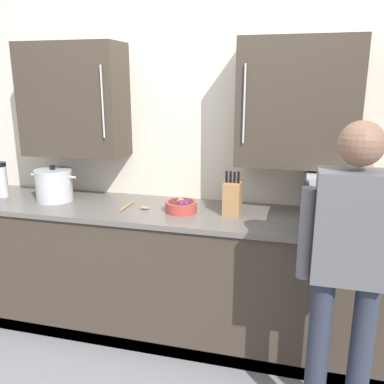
% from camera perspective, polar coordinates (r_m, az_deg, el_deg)
% --- Properties ---
extents(back_wall_tiled, '(4.24, 0.44, 2.87)m').
position_cam_1_polar(back_wall_tiled, '(3.00, -1.03, 9.27)').
color(back_wall_tiled, beige).
rests_on(back_wall_tiled, ground_plane).
extents(counter_unit, '(3.17, 0.65, 0.94)m').
position_cam_1_polar(counter_unit, '(3.00, -2.59, -11.11)').
color(counter_unit, '#3D3328').
rests_on(counter_unit, ground_plane).
extents(microwave_oven, '(0.57, 0.77, 0.31)m').
position_cam_1_polar(microwave_oven, '(2.70, 20.60, -0.86)').
color(microwave_oven, '#B7BABF').
rests_on(microwave_oven, counter_unit).
extents(stock_pot, '(0.36, 0.27, 0.26)m').
position_cam_1_polar(stock_pot, '(3.17, -18.53, 0.93)').
color(stock_pot, '#B7BABF').
rests_on(stock_pot, counter_unit).
extents(thermos_flask, '(0.09, 0.09, 0.27)m').
position_cam_1_polar(thermos_flask, '(3.41, -24.82, 1.58)').
color(thermos_flask, '#B7BABF').
rests_on(thermos_flask, counter_unit).
extents(wooden_spoon, '(0.18, 0.21, 0.02)m').
position_cam_1_polar(wooden_spoon, '(2.88, -7.76, -2.06)').
color(wooden_spoon, '#A37547').
rests_on(wooden_spoon, counter_unit).
extents(fruit_bowl, '(0.21, 0.21, 0.10)m').
position_cam_1_polar(fruit_bowl, '(2.77, -1.50, -1.91)').
color(fruit_bowl, '#AD3D33').
rests_on(fruit_bowl, counter_unit).
extents(knife_block, '(0.11, 0.15, 0.29)m').
position_cam_1_polar(knife_block, '(2.72, 5.62, -0.76)').
color(knife_block, '#A37547').
rests_on(knife_block, counter_unit).
extents(person_figure, '(0.44, 0.52, 1.63)m').
position_cam_1_polar(person_figure, '(2.08, 20.76, -8.97)').
color(person_figure, '#282D3D').
rests_on(person_figure, ground_plane).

